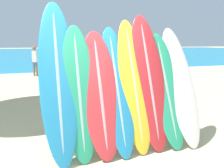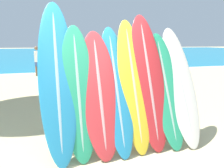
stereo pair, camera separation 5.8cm
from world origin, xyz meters
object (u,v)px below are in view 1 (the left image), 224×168
surfboard_slot_4 (134,83)px  person_far_left (43,66)px  surfboard_slot_7 (180,84)px  person_far_right (53,61)px  surfboard_slot_5 (149,79)px  surfboard_slot_6 (166,88)px  person_mid_beach (138,65)px  surfboard_slot_0 (58,78)px  person_near_water (35,60)px  surfboard_rack (126,118)px  surfboard_slot_2 (100,92)px  surfboard_slot_1 (79,91)px  surfboard_slot_3 (117,88)px

surfboard_slot_4 → person_far_left: surfboard_slot_4 is taller
surfboard_slot_4 → person_far_left: bearing=107.6°
surfboard_slot_7 → person_far_right: size_ratio=1.37×
surfboard_slot_5 → surfboard_slot_6: bearing=-9.9°
person_mid_beach → person_far_right: person_mid_beach is taller
surfboard_slot_5 → person_far_right: surfboard_slot_5 is taller
surfboard_slot_0 → person_near_water: bearing=94.0°
person_near_water → person_far_right: (0.92, -0.14, -0.04)m
person_far_right → surfboard_slot_0: bearing=102.4°
person_near_water → person_far_right: 0.93m
surfboard_slot_7 → person_mid_beach: size_ratio=1.28×
surfboard_slot_6 → person_far_left: bearing=114.1°
surfboard_slot_6 → person_far_right: 8.95m
surfboard_slot_7 → person_far_right: 8.98m
person_far_right → person_far_left: bearing=97.6°
surfboard_slot_6 → person_mid_beach: bearing=71.8°
person_near_water → person_mid_beach: (3.98, -4.36, 0.01)m
surfboard_rack → surfboard_slot_2: surfboard_slot_2 is taller
surfboard_slot_1 → surfboard_rack: bearing=-1.3°
surfboard_slot_6 → surfboard_slot_2: bearing=-179.7°
surfboard_slot_3 → person_far_left: size_ratio=1.17×
surfboard_slot_2 → person_mid_beach: size_ratio=1.23×
surfboard_slot_3 → person_mid_beach: (2.42, 4.57, -0.15)m
person_mid_beach → surfboard_slot_2: bearing=-56.2°
surfboard_slot_2 → surfboard_slot_6: size_ratio=1.01×
surfboard_slot_7 → person_mid_beach: (1.21, 4.57, -0.15)m
surfboard_slot_3 → person_far_left: surfboard_slot_3 is taller
surfboard_slot_6 → person_near_water: size_ratio=1.23×
surfboard_slot_1 → surfboard_slot_7: bearing=0.4°
person_mid_beach → person_near_water: bearing=-163.3°
person_mid_beach → surfboard_rack: bearing=-51.9°
person_mid_beach → person_far_right: (-3.06, 4.22, -0.06)m
surfboard_rack → surfboard_slot_3: surfboard_slot_3 is taller
surfboard_rack → surfboard_slot_7: bearing=1.8°
surfboard_slot_4 → person_far_left: (-1.44, 4.55, -0.13)m
surfboard_slot_7 → person_far_right: surfboard_slot_7 is taller
surfboard_slot_0 → surfboard_slot_3: size_ratio=1.20×
surfboard_slot_1 → person_mid_beach: size_ratio=1.28×
surfboard_rack → person_far_left: 4.80m
person_far_left → person_far_right: person_far_left is taller
surfboard_slot_0 → surfboard_slot_2: size_ratio=1.24×
surfboard_rack → surfboard_slot_4: surfboard_slot_4 is taller
surfboard_slot_0 → surfboard_slot_3: 0.96m
surfboard_slot_2 → person_far_left: size_ratio=1.12×
person_near_water → surfboard_slot_4: bearing=134.2°
surfboard_slot_3 → surfboard_slot_5: (0.60, 0.03, 0.12)m
surfboard_slot_6 → surfboard_slot_7: 0.31m
surfboard_slot_4 → person_mid_beach: size_ratio=1.35×
surfboard_slot_4 → surfboard_slot_7: (0.91, -0.01, -0.06)m
person_far_left → surfboard_slot_5: bearing=-66.9°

